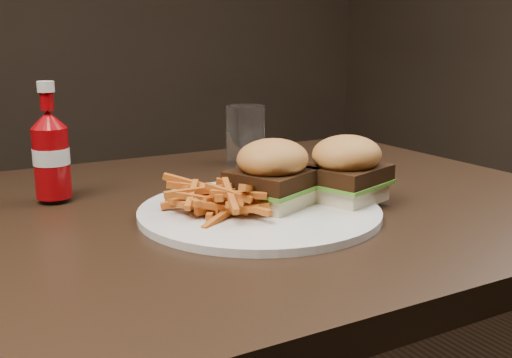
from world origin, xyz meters
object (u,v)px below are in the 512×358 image
dining_table (195,221)px  tumbler (245,136)px  ketchup_bottle (52,163)px  plate (259,212)px

dining_table → tumbler: (0.21, 0.24, 0.08)m
dining_table → ketchup_bottle: size_ratio=11.39×
dining_table → ketchup_bottle: 0.23m
plate → ketchup_bottle: ketchup_bottle is taller
plate → tumbler: bearing=64.8°
dining_table → plate: plate is taller
plate → tumbler: (0.15, 0.32, 0.05)m
ketchup_bottle → dining_table: bearing=-38.4°
plate → ketchup_bottle: size_ratio=3.22×
dining_table → plate: bearing=-50.1°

